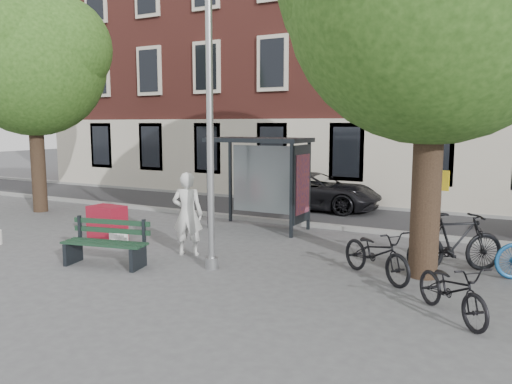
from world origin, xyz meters
The scene contains 18 objects.
ground centered at (0.00, 0.00, 0.00)m, with size 90.00×90.00×0.00m, color #4C4C4F.
road centered at (0.00, 7.00, 0.01)m, with size 40.00×4.00×0.01m, color #28282B.
curb_near centered at (0.00, 5.00, 0.06)m, with size 40.00×0.25×0.12m, color gray.
curb_far centered at (0.00, 9.00, 0.06)m, with size 40.00×0.25×0.12m, color gray.
building_row centered at (0.00, 13.00, 7.00)m, with size 30.00×8.00×14.00m, color brown.
lamppost centered at (0.00, 0.00, 2.78)m, with size 0.28×0.35×6.11m.
tree_left centered at (-8.99, 2.88, 5.22)m, with size 5.18×4.86×7.40m.
bus_shelter centered at (-0.61, 4.11, 1.92)m, with size 2.85×1.45×2.62m.
painter centered at (-1.08, 0.66, 0.97)m, with size 0.70×0.46×1.93m, color silver.
bench centered at (-2.12, -0.85, 0.44)m, with size 1.93×0.95×0.95m.
bike_a centered at (3.21, 0.95, 0.51)m, with size 0.67×1.92×1.01m, color black.
bike_c centered at (4.77, -0.50, 0.46)m, with size 0.61×1.75×0.92m, color black.
bike_d centered at (4.51, 2.11, 0.62)m, with size 0.58×2.07×1.24m, color black.
car_dark centered at (-0.83, 7.94, 0.65)m, with size 2.16×4.68×1.30m, color black.
red_stand centered at (-3.82, 0.90, 0.45)m, with size 0.90×0.60×0.90m, color maroon.
bucket_a centered at (-3.13, 0.45, 0.18)m, with size 0.28×0.28×0.36m, color white.
bucket_b centered at (-3.07, 0.65, 0.18)m, with size 0.28×0.28×0.36m, color white.
notice_sign centered at (4.06, 3.07, 1.46)m, with size 0.34×0.10×1.99m.
Camera 1 is at (5.59, -8.51, 3.00)m, focal length 35.00 mm.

